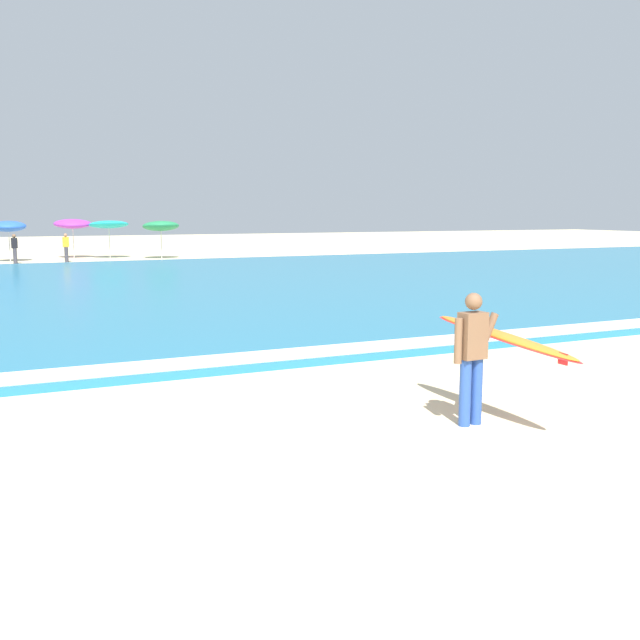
# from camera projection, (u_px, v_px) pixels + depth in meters

# --- Properties ---
(ground_plane) EXTENTS (160.00, 160.00, 0.00)m
(ground_plane) POSITION_uv_depth(u_px,v_px,m) (383.00, 485.00, 7.27)
(ground_plane) COLOR beige
(sea) EXTENTS (120.00, 28.00, 0.14)m
(sea) POSITION_uv_depth(u_px,v_px,m) (104.00, 290.00, 24.69)
(sea) COLOR teal
(sea) RESTS_ON ground
(surf_foam) EXTENTS (120.00, 0.99, 0.01)m
(surf_foam) POSITION_uv_depth(u_px,v_px,m) (215.00, 360.00, 12.64)
(surf_foam) COLOR white
(surf_foam) RESTS_ON sea
(surfer_with_board) EXTENTS (1.03, 2.69, 1.73)m
(surfer_with_board) POSITION_uv_depth(u_px,v_px,m) (488.00, 345.00, 9.28)
(surfer_with_board) COLOR #284CA3
(surfer_with_board) RESTS_ON ground
(beach_umbrella_4) EXTENTS (1.87, 1.89, 2.29)m
(beach_umbrella_4) POSITION_uv_depth(u_px,v_px,m) (8.00, 226.00, 39.41)
(beach_umbrella_4) COLOR beige
(beach_umbrella_4) RESTS_ON ground
(beach_umbrella_5) EXTENTS (2.16, 2.19, 2.39)m
(beach_umbrella_5) POSITION_uv_depth(u_px,v_px,m) (72.00, 224.00, 42.59)
(beach_umbrella_5) COLOR beige
(beach_umbrella_5) RESTS_ON ground
(beach_umbrella_6) EXTENTS (2.29, 2.32, 2.31)m
(beach_umbrella_6) POSITION_uv_depth(u_px,v_px,m) (109.00, 225.00, 42.56)
(beach_umbrella_6) COLOR beige
(beach_umbrella_6) RESTS_ON ground
(beach_umbrella_7) EXTENTS (2.11, 2.15, 2.29)m
(beach_umbrella_7) POSITION_uv_depth(u_px,v_px,m) (161.00, 226.00, 42.14)
(beach_umbrella_7) COLOR beige
(beach_umbrella_7) RESTS_ON ground
(beachgoer_near_row_mid) EXTENTS (0.32, 0.20, 1.58)m
(beachgoer_near_row_mid) POSITION_uv_depth(u_px,v_px,m) (66.00, 247.00, 39.09)
(beachgoer_near_row_mid) COLOR #383842
(beachgoer_near_row_mid) RESTS_ON ground
(beachgoer_near_row_right) EXTENTS (0.32, 0.20, 1.58)m
(beachgoer_near_row_right) POSITION_uv_depth(u_px,v_px,m) (15.00, 248.00, 37.84)
(beachgoer_near_row_right) COLOR #383842
(beachgoer_near_row_right) RESTS_ON ground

